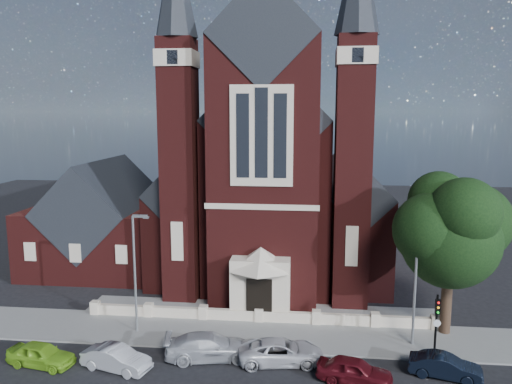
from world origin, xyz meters
TOP-DOWN VIEW (x-y plane):
  - ground at (0.00, 15.00)m, footprint 120.00×120.00m
  - pavement_strip at (0.00, 4.50)m, footprint 60.00×5.00m
  - forecourt_paving at (0.00, 8.50)m, footprint 26.00×3.00m
  - forecourt_wall at (0.00, 6.50)m, footprint 24.00×0.40m
  - church at (-0.00, 22.94)m, footprint 20.01×34.90m
  - parish_hall at (-16.00, 18.00)m, footprint 12.00×12.20m
  - street_tree at (12.60, 5.71)m, footprint 6.40×6.60m
  - street_lamp_left at (-7.91, 4.00)m, footprint 1.16×0.22m
  - street_lamp_right at (10.09, 4.00)m, footprint 1.16×0.22m
  - traffic_signal at (11.00, 2.43)m, footprint 0.28×0.42m
  - car_lime_van at (-12.04, -0.88)m, footprint 4.24×2.27m
  - car_silver_a at (-7.51, -0.86)m, footprint 4.35×2.46m
  - car_silver_b at (-2.44, 0.98)m, footprint 5.61×3.10m
  - car_white_suv at (1.83, 0.95)m, footprint 5.29×2.98m
  - car_dark_red at (5.96, -0.82)m, footprint 4.37×2.57m
  - car_navy at (11.04, 0.28)m, footprint 4.14×2.33m

SIDE VIEW (x-z plane):
  - ground at x=0.00m, z-range 0.00..0.00m
  - pavement_strip at x=0.00m, z-range -0.06..0.06m
  - forecourt_paving at x=0.00m, z-range -0.07..0.07m
  - forecourt_wall at x=0.00m, z-range -0.45..0.45m
  - car_navy at x=11.04m, z-range 0.00..1.29m
  - car_silver_a at x=-7.51m, z-range 0.00..1.36m
  - car_lime_van at x=-12.04m, z-range 0.00..1.37m
  - car_white_suv at x=1.83m, z-range 0.00..1.39m
  - car_dark_red at x=5.96m, z-range 0.00..1.40m
  - car_silver_b at x=-2.44m, z-range 0.00..1.54m
  - traffic_signal at x=11.00m, z-range 0.58..4.58m
  - parish_hall at x=-16.00m, z-range -1.11..9.13m
  - street_lamp_left at x=-7.91m, z-range 0.55..8.64m
  - street_lamp_right at x=10.09m, z-range 0.55..8.64m
  - street_tree at x=12.60m, z-range 1.61..12.31m
  - church at x=0.00m, z-range -6.41..22.79m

